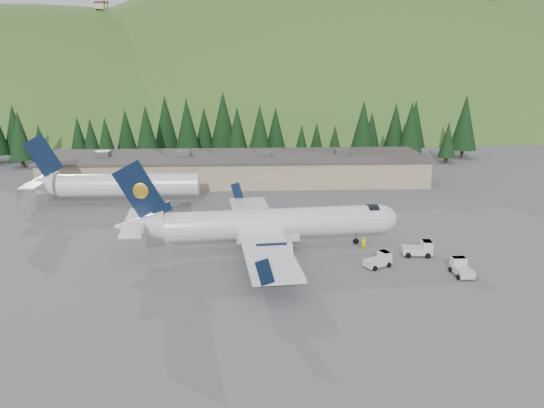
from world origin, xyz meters
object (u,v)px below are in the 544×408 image
(second_airliner, at_px, (111,184))
(terminal_building, at_px, (237,168))
(baggage_tug_a, at_px, (379,260))
(baggage_tug_b, at_px, (420,249))
(ramp_worker, at_px, (364,244))
(baggage_tug_c, at_px, (461,268))
(airliner, at_px, (266,225))

(second_airliner, bearing_deg, terminal_building, 38.78)
(baggage_tug_a, distance_m, baggage_tug_b, 6.41)
(baggage_tug_a, xyz_separation_m, ramp_worker, (-0.66, 5.07, 0.17))
(baggage_tug_c, relative_size, terminal_building, 0.05)
(baggage_tug_a, bearing_deg, terminal_building, 82.73)
(baggage_tug_b, distance_m, baggage_tug_c, 6.51)
(baggage_tug_c, bearing_deg, terminal_building, 26.39)
(baggage_tug_c, xyz_separation_m, terminal_building, (-24.58, 47.50, 1.86))
(baggage_tug_a, bearing_deg, baggage_tug_c, -46.48)
(second_airliner, height_order, baggage_tug_c, second_airliner)
(baggage_tug_a, distance_m, baggage_tug_c, 8.67)
(ramp_worker, bearing_deg, baggage_tug_a, 95.95)
(second_airliner, relative_size, ramp_worker, 15.36)
(airliner, bearing_deg, baggage_tug_c, -29.82)
(baggage_tug_c, bearing_deg, second_airliner, 53.74)
(terminal_building, bearing_deg, second_airliner, -141.22)
(airliner, bearing_deg, second_airliner, 132.03)
(airliner, bearing_deg, baggage_tug_b, -16.09)
(terminal_building, bearing_deg, airliner, -84.00)
(airliner, bearing_deg, ramp_worker, -12.58)
(baggage_tug_b, distance_m, terminal_building, 47.02)
(second_airliner, relative_size, baggage_tug_c, 8.58)
(baggage_tug_a, xyz_separation_m, baggage_tug_c, (8.20, -2.83, 0.03))
(second_airliner, distance_m, terminal_building, 25.55)
(airliner, xyz_separation_m, ramp_worker, (11.72, -1.51, -2.16))
(second_airliner, xyz_separation_m, baggage_tug_c, (44.49, -31.50, -2.56))
(airliner, distance_m, second_airliner, 32.56)
(baggage_tug_b, height_order, ramp_worker, baggage_tug_b)
(second_airliner, height_order, terminal_building, second_airliner)
(terminal_building, bearing_deg, baggage_tug_a, -69.86)
(airliner, distance_m, baggage_tug_c, 22.74)
(baggage_tug_c, xyz_separation_m, ramp_worker, (-8.86, 7.90, 0.14))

